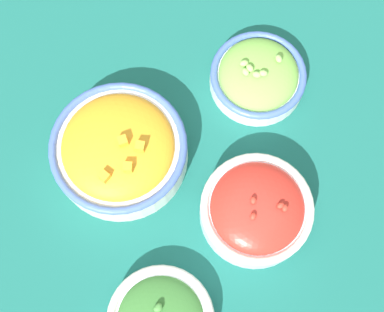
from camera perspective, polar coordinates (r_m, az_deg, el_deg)
ground_plane at (r=0.85m, az=0.00°, el=-0.60°), size 3.00×3.00×0.00m
bowl_lettuce at (r=0.88m, az=7.06°, el=8.45°), size 0.16×0.16×0.07m
bowl_cherry_tomatoes at (r=0.79m, az=6.86°, el=-5.70°), size 0.17×0.17×0.08m
bowl_squash at (r=0.82m, az=-7.76°, el=0.70°), size 0.21×0.21×0.09m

